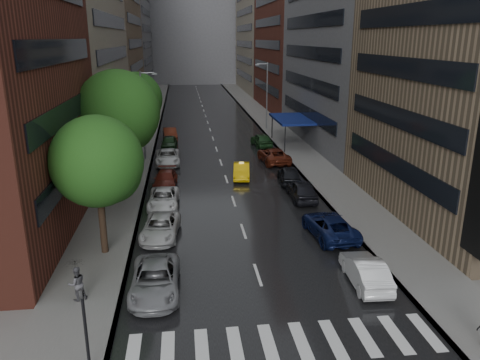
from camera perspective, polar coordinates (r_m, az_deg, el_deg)
name	(u,v)px	position (r m, az deg, el deg)	size (l,w,h in m)	color
ground	(271,317)	(22.52, 3.86, -16.27)	(220.00, 220.00, 0.00)	gray
road	(208,125)	(69.67, -3.88, 6.76)	(14.00, 140.00, 0.01)	black
sidewalk_left	(147,125)	(69.75, -11.32, 6.54)	(4.00, 140.00, 0.15)	gray
sidewalk_right	(268,123)	(70.71, 3.48, 6.98)	(4.00, 140.00, 0.15)	gray
crosswalk	(285,343)	(20.94, 5.51, -19.15)	(13.15, 2.80, 0.01)	silver
buildings_left	(104,12)	(78.15, -16.22, 19.04)	(8.00, 108.00, 38.00)	maroon
buildings_right	(300,19)	(77.51, 7.35, 18.86)	(8.05, 109.10, 36.00)	#937A5B
building_far	(193,24)	(136.56, -5.76, 18.45)	(40.00, 14.00, 32.00)	slate
tree_near	(97,162)	(27.37, -17.04, 2.16)	(5.21, 5.21, 8.31)	#382619
tree_mid	(118,112)	(37.07, -14.64, 8.06)	(6.35, 6.35, 10.12)	#382619
tree_far	(136,99)	(51.37, -12.59, 9.65)	(5.61, 5.61, 8.95)	#382619
taxi	(241,171)	(42.65, 0.18, 1.13)	(1.43, 4.11, 1.36)	yellow
parked_cars_left	(165,180)	(40.28, -9.09, -0.01)	(2.70, 42.08, 1.49)	gray
parked_cars_right	(293,179)	(40.03, 6.48, 0.07)	(2.90, 37.14, 1.59)	white
ped_black_umbrella	(76,277)	(24.12, -19.34, -11.08)	(1.05, 0.98, 2.09)	#514F55
traffic_light	(85,324)	(18.93, -18.38, -16.27)	(0.18, 0.15, 3.45)	black
street_lamp_left	(143,114)	(49.19, -11.71, 7.93)	(1.74, 0.22, 9.00)	gray
street_lamp_right	(266,94)	(64.92, 3.23, 10.38)	(1.74, 0.22, 9.00)	gray
awning	(292,119)	(55.72, 6.32, 7.38)	(4.00, 8.00, 3.12)	navy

